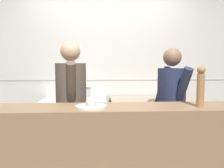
# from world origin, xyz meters

# --- Properties ---
(wall_back_tiled) EXTENTS (8.00, 0.06, 2.60)m
(wall_back_tiled) POSITION_xyz_m (0.00, 1.41, 1.30)
(wall_back_tiled) COLOR silver
(wall_back_tiled) RESTS_ON ground_plane
(oven_range) EXTENTS (0.92, 0.71, 0.90)m
(oven_range) POSITION_xyz_m (-0.49, 1.01, 0.45)
(oven_range) COLOR #232326
(oven_range) RESTS_ON ground_plane
(prep_counter) EXTENTS (1.14, 0.65, 0.91)m
(prep_counter) POSITION_xyz_m (0.61, 1.01, 0.45)
(prep_counter) COLOR gray
(prep_counter) RESTS_ON ground_plane
(pass_counter) EXTENTS (2.94, 0.45, 1.02)m
(pass_counter) POSITION_xyz_m (0.12, -0.17, 0.51)
(pass_counter) COLOR #93704C
(pass_counter) RESTS_ON ground_plane
(stock_pot) EXTENTS (0.35, 0.35, 0.20)m
(stock_pot) POSITION_xyz_m (-0.41, 1.04, 1.00)
(stock_pot) COLOR beige
(stock_pot) RESTS_ON oven_range
(plated_dish_main) EXTENTS (0.27, 0.27, 0.09)m
(plated_dish_main) POSITION_xyz_m (-0.20, -0.20, 1.05)
(plated_dish_main) COLOR white
(plated_dish_main) RESTS_ON pass_counter
(pepper_mill) EXTENTS (0.07, 0.07, 0.36)m
(pepper_mill) POSITION_xyz_m (0.75, -0.23, 1.21)
(pepper_mill) COLOR #AD7A47
(pepper_mill) RESTS_ON pass_counter
(chef_head_cook) EXTENTS (0.38, 0.72, 1.65)m
(chef_head_cook) POSITION_xyz_m (-0.44, 0.36, 0.92)
(chef_head_cook) COLOR black
(chef_head_cook) RESTS_ON ground_plane
(chef_sous) EXTENTS (0.40, 0.69, 1.58)m
(chef_sous) POSITION_xyz_m (0.71, 0.40, 0.88)
(chef_sous) COLOR black
(chef_sous) RESTS_ON ground_plane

